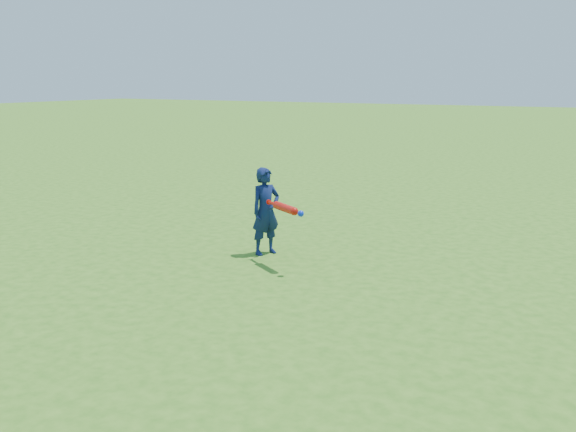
% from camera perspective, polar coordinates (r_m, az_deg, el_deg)
% --- Properties ---
extents(ground, '(80.00, 80.00, 0.00)m').
position_cam_1_polar(ground, '(7.39, 1.32, -2.66)').
color(ground, '#366F1A').
rests_on(ground, ground).
extents(child, '(0.35, 0.41, 0.95)m').
position_cam_1_polar(child, '(6.95, -1.99, 0.43)').
color(child, '#0F1C49').
rests_on(child, ground).
extents(bat_swing, '(0.62, 0.42, 0.08)m').
position_cam_1_polar(bat_swing, '(6.43, -0.12, 0.67)').
color(bat_swing, red).
rests_on(bat_swing, ground).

